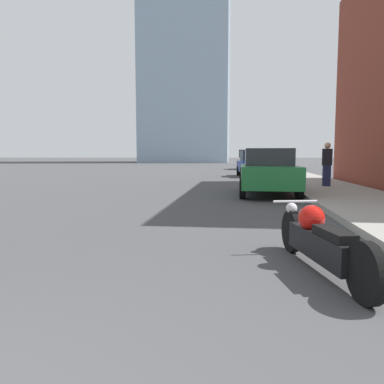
{
  "coord_description": "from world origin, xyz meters",
  "views": [
    {
      "loc": [
        1.92,
        -0.65,
        1.39
      ],
      "look_at": [
        1.18,
        5.46,
        0.78
      ],
      "focal_mm": 35.0,
      "sensor_mm": 36.0,
      "label": 1
    }
  ],
  "objects_px": {
    "motorcycle": "(319,240)",
    "pedestrian": "(327,164)",
    "parked_car_green": "(268,171)",
    "parked_car_white": "(247,160)",
    "parked_car_blue": "(252,164)"
  },
  "relations": [
    {
      "from": "motorcycle",
      "to": "parked_car_green",
      "type": "xyz_separation_m",
      "value": [
        0.09,
        8.81,
        0.44
      ]
    },
    {
      "from": "parked_car_white",
      "to": "pedestrian",
      "type": "height_order",
      "value": "parked_car_white"
    },
    {
      "from": "pedestrian",
      "to": "parked_car_white",
      "type": "bearing_deg",
      "value": 96.95
    },
    {
      "from": "motorcycle",
      "to": "parked_car_white",
      "type": "distance_m",
      "value": 32.47
    },
    {
      "from": "parked_car_blue",
      "to": "pedestrian",
      "type": "distance_m",
      "value": 9.44
    },
    {
      "from": "parked_car_green",
      "to": "parked_car_white",
      "type": "bearing_deg",
      "value": 90.61
    },
    {
      "from": "parked_car_blue",
      "to": "parked_car_white",
      "type": "distance_m",
      "value": 12.41
    },
    {
      "from": "parked_car_green",
      "to": "pedestrian",
      "type": "bearing_deg",
      "value": 41.4
    },
    {
      "from": "parked_car_blue",
      "to": "motorcycle",
      "type": "bearing_deg",
      "value": -94.89
    },
    {
      "from": "motorcycle",
      "to": "pedestrian",
      "type": "distance_m",
      "value": 11.3
    },
    {
      "from": "motorcycle",
      "to": "pedestrian",
      "type": "xyz_separation_m",
      "value": [
        2.58,
        10.98,
        0.67
      ]
    },
    {
      "from": "parked_car_green",
      "to": "parked_car_white",
      "type": "height_order",
      "value": "parked_car_white"
    },
    {
      "from": "pedestrian",
      "to": "parked_car_blue",
      "type": "bearing_deg",
      "value": 105.96
    },
    {
      "from": "parked_car_white",
      "to": "pedestrian",
      "type": "bearing_deg",
      "value": -83.53
    },
    {
      "from": "parked_car_green",
      "to": "parked_car_white",
      "type": "xyz_separation_m",
      "value": [
        -0.13,
        23.66,
        0.12
      ]
    }
  ]
}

